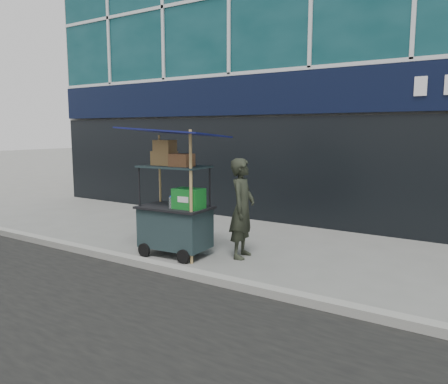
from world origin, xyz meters
The scene contains 4 objects.
ground centered at (0.00, 0.00, 0.00)m, with size 80.00×80.00×0.00m, color slate.
curb centered at (0.00, -0.20, 0.06)m, with size 80.00×0.18×0.12m, color gray.
vendor_cart centered at (-0.97, 0.59, 0.76)m, with size 1.67×1.23×2.16m.
vendor_man centered at (0.03, 1.11, 0.83)m, with size 0.60×0.40×1.65m, color #262A1E.
Camera 1 is at (3.65, -4.99, 2.11)m, focal length 35.00 mm.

